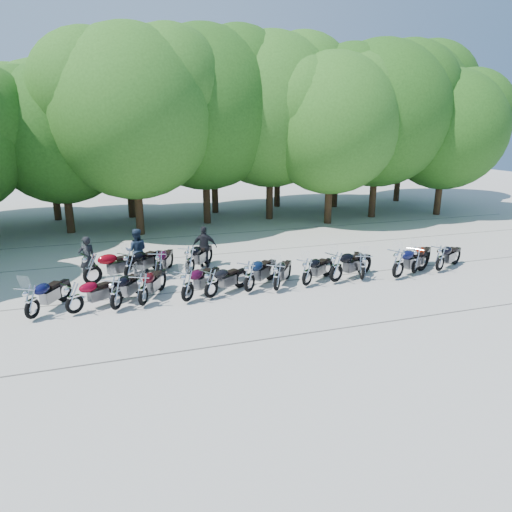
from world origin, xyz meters
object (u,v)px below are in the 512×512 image
object	(u,v)px
motorcycle_1	(74,297)
motorcycle_15	(130,265)
motorcycle_4	(187,285)
rider_1	(137,250)
motorcycle_12	(416,259)
motorcycle_13	(441,258)
motorcycle_16	(159,264)
motorcycle_2	(116,292)
motorcycle_0	(31,301)
rider_2	(205,247)
motorcycle_3	(143,289)
motorcycle_8	(307,271)
motorcycle_17	(190,260)
motorcycle_9	(336,266)
motorcycle_6	(249,276)
motorcycle_14	(92,268)
motorcycle_7	(277,276)
motorcycle_11	(399,263)
motorcycle_10	(362,266)
rider_0	(87,258)
motorcycle_5	(211,283)

from	to	relation	value
motorcycle_1	motorcycle_15	bearing A→B (deg)	-66.06
motorcycle_15	motorcycle_4	bearing A→B (deg)	163.53
rider_1	motorcycle_12	bearing A→B (deg)	167.36
motorcycle_13	motorcycle_16	distance (m)	11.23
motorcycle_2	motorcycle_16	world-z (taller)	motorcycle_2
motorcycle_13	motorcycle_16	size ratio (longest dim) A/B	0.99
motorcycle_0	motorcycle_1	xyz separation A→B (m)	(1.21, 0.03, -0.03)
motorcycle_2	rider_2	distance (m)	5.33
motorcycle_3	motorcycle_12	world-z (taller)	motorcycle_12
motorcycle_8	motorcycle_17	bearing A→B (deg)	21.10
motorcycle_1	motorcycle_9	size ratio (longest dim) A/B	0.88
motorcycle_12	motorcycle_6	bearing A→B (deg)	52.51
motorcycle_9	motorcycle_14	bearing A→B (deg)	50.91
motorcycle_3	rider_1	xyz separation A→B (m)	(0.06, 3.95, 0.26)
motorcycle_0	motorcycle_4	distance (m)	4.76
motorcycle_6	motorcycle_17	bearing A→B (deg)	-10.90
motorcycle_7	motorcycle_2	bearing A→B (deg)	36.55
motorcycle_15	motorcycle_17	size ratio (longest dim) A/B	0.97
motorcycle_11	rider_2	xyz separation A→B (m)	(-6.79, 3.88, 0.20)
motorcycle_16	motorcycle_7	bearing A→B (deg)	166.62
motorcycle_6	motorcycle_14	size ratio (longest dim) A/B	0.93
motorcycle_10	motorcycle_15	distance (m)	8.87
motorcycle_1	motorcycle_11	xyz separation A→B (m)	(11.70, -0.08, 0.08)
motorcycle_8	motorcycle_2	bearing A→B (deg)	56.56
motorcycle_1	motorcycle_12	world-z (taller)	motorcycle_12
motorcycle_2	motorcycle_15	world-z (taller)	motorcycle_15
motorcycle_3	rider_0	size ratio (longest dim) A/B	1.30
motorcycle_11	motorcycle_12	xyz separation A→B (m)	(1.01, 0.31, -0.04)
motorcycle_15	motorcycle_16	distance (m)	1.08
motorcycle_3	motorcycle_6	world-z (taller)	motorcycle_6
motorcycle_2	motorcycle_5	distance (m)	3.12
motorcycle_14	motorcycle_17	bearing A→B (deg)	-111.83
motorcycle_13	motorcycle_8	bearing A→B (deg)	62.06
motorcycle_2	motorcycle_6	distance (m)	4.54
motorcycle_11	rider_2	distance (m)	7.82
motorcycle_9	motorcycle_13	xyz separation A→B (m)	(4.65, -0.05, -0.06)
motorcycle_10	motorcycle_13	bearing A→B (deg)	-158.93
motorcycle_15	motorcycle_16	bearing A→B (deg)	-142.36
motorcycle_17	motorcycle_7	bearing A→B (deg)	169.51
motorcycle_2	motorcycle_3	xyz separation A→B (m)	(0.85, 0.12, -0.01)
motorcycle_10	rider_0	world-z (taller)	rider_0
rider_2	motorcycle_11	bearing A→B (deg)	167.20
motorcycle_5	motorcycle_9	world-z (taller)	motorcycle_9
motorcycle_1	motorcycle_17	world-z (taller)	motorcycle_17
motorcycle_17	motorcycle_4	bearing A→B (deg)	113.70
motorcycle_3	motorcycle_11	bearing A→B (deg)	-153.82
motorcycle_14	rider_1	bearing A→B (deg)	-75.05
motorcycle_9	rider_0	distance (m)	9.50
motorcycle_12	motorcycle_16	distance (m)	10.11
motorcycle_13	rider_0	distance (m)	13.96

